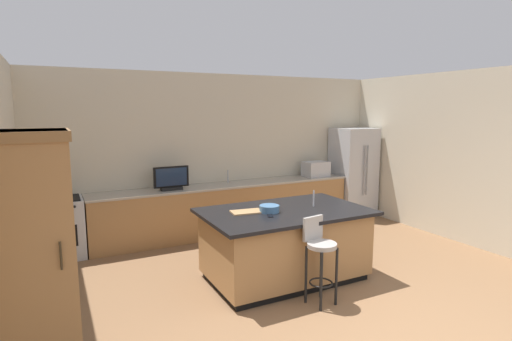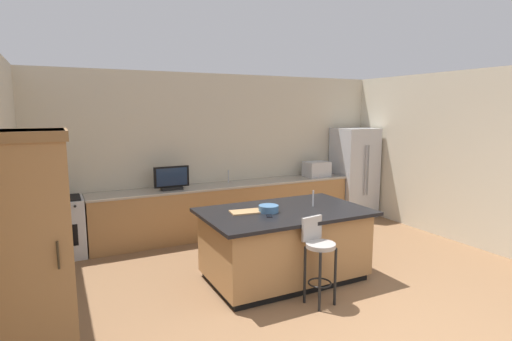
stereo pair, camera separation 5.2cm
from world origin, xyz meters
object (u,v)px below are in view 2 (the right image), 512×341
(refrigerator, at_px, (354,172))
(bar_stool_center, at_px, (318,253))
(range_oven, at_px, (57,228))
(cell_phone, at_px, (269,216))
(kitchen_island, at_px, (284,244))
(tv_monitor, at_px, (172,179))
(cabinet_tower, at_px, (35,254))
(microwave, at_px, (317,169))
(fruit_bowl, at_px, (269,209))
(cutting_board, at_px, (246,212))

(refrigerator, height_order, bar_stool_center, refrigerator)
(refrigerator, bearing_deg, range_oven, 179.45)
(cell_phone, bearing_deg, kitchen_island, 51.83)
(tv_monitor, relative_size, bar_stool_center, 0.58)
(cabinet_tower, xyz_separation_m, microwave, (4.88, 3.03, -0.03))
(cabinet_tower, distance_m, fruit_bowl, 2.72)
(refrigerator, xyz_separation_m, cabinet_tower, (-5.80, -2.97, 0.16))
(cabinet_tower, distance_m, bar_stool_center, 2.86)
(refrigerator, relative_size, cabinet_tower, 0.89)
(fruit_bowl, bearing_deg, tv_monitor, 107.64)
(fruit_bowl, bearing_deg, range_oven, 138.04)
(microwave, height_order, cutting_board, microwave)
(range_oven, bearing_deg, kitchen_island, -39.37)
(microwave, xyz_separation_m, fruit_bowl, (-2.29, -2.20, -0.07))
(refrigerator, height_order, fruit_bowl, refrigerator)
(microwave, bearing_deg, kitchen_island, -133.00)
(tv_monitor, bearing_deg, refrigerator, -0.06)
(fruit_bowl, distance_m, cutting_board, 0.29)
(refrigerator, distance_m, fruit_bowl, 3.86)
(kitchen_island, relative_size, refrigerator, 1.16)
(cell_phone, relative_size, cutting_board, 0.38)
(cell_phone, bearing_deg, refrigerator, 59.18)
(kitchen_island, bearing_deg, tv_monitor, 113.16)
(microwave, relative_size, fruit_bowl, 1.88)
(cabinet_tower, distance_m, cell_phone, 2.60)
(range_oven, xyz_separation_m, cabinet_tower, (-0.15, -3.03, 0.63))
(bar_stool_center, bearing_deg, cabinet_tower, 171.71)
(refrigerator, bearing_deg, tv_monitor, 179.94)
(microwave, bearing_deg, fruit_bowl, -136.13)
(tv_monitor, height_order, cell_phone, tv_monitor)
(kitchen_island, relative_size, cell_phone, 14.37)
(refrigerator, bearing_deg, kitchen_island, -144.16)
(fruit_bowl, xyz_separation_m, cell_phone, (-0.08, -0.17, -0.04))
(kitchen_island, bearing_deg, bar_stool_center, -90.40)
(cabinet_tower, distance_m, cutting_board, 2.51)
(tv_monitor, distance_m, cell_phone, 2.40)
(kitchen_island, bearing_deg, refrigerator, 35.84)
(tv_monitor, relative_size, fruit_bowl, 2.31)
(tv_monitor, bearing_deg, cutting_board, -78.42)
(microwave, height_order, fruit_bowl, microwave)
(refrigerator, relative_size, cutting_board, 4.68)
(kitchen_island, xyz_separation_m, cabinet_tower, (-2.83, -0.82, 0.61))
(range_oven, bearing_deg, fruit_bowl, -41.96)
(cell_phone, xyz_separation_m, cutting_board, (-0.18, 0.29, 0.01))
(range_oven, distance_m, fruit_bowl, 3.33)
(bar_stool_center, relative_size, cell_phone, 6.76)
(range_oven, bearing_deg, cell_phone, -45.10)
(cutting_board, bearing_deg, microwave, 39.22)
(range_oven, bearing_deg, tv_monitor, -1.65)
(cabinet_tower, relative_size, cell_phone, 13.90)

